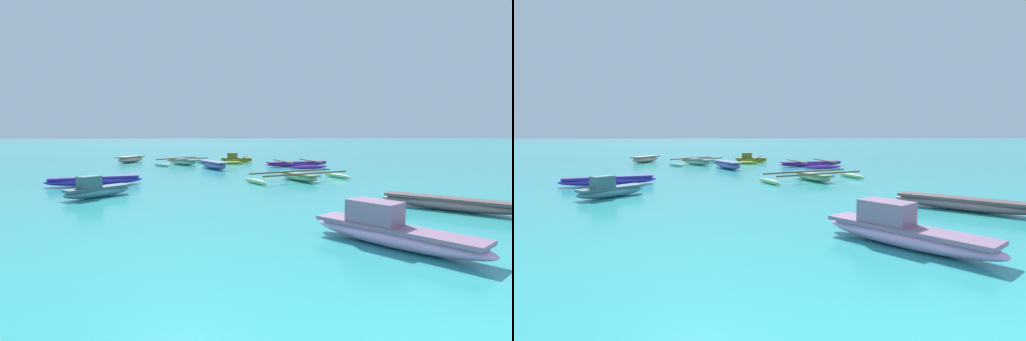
# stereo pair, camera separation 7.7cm
# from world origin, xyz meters

# --- Properties ---
(moored_boat_0) EXTENTS (3.20, 3.01, 0.35)m
(moored_boat_0) POSITION_xyz_m (4.13, 8.40, 0.20)
(moored_boat_0) COLOR gray
(moored_boat_0) RESTS_ON ground_plane
(moored_boat_1) EXTENTS (4.18, 3.97, 0.36)m
(moored_boat_1) POSITION_xyz_m (2.65, 22.51, 0.17)
(moored_boat_1) COLOR purple
(moored_boat_1) RESTS_ON ground_plane
(moored_boat_2) EXTENTS (3.69, 1.62, 0.36)m
(moored_boat_2) POSITION_xyz_m (-7.15, 14.62, 0.20)
(moored_boat_2) COLOR #4E35D2
(moored_boat_2) RESTS_ON ground_plane
(moored_boat_3) EXTENTS (2.66, 3.20, 0.82)m
(moored_boat_3) POSITION_xyz_m (1.02, 5.28, 0.29)
(moored_boat_3) COLOR #E4A2D5
(moored_boat_3) RESTS_ON ground_plane
(moored_boat_4) EXTENTS (1.94, 3.05, 0.44)m
(moored_boat_4) POSITION_xyz_m (-2.49, 21.33, 0.24)
(moored_boat_4) COLOR #5A71BD
(moored_boat_4) RESTS_ON ground_plane
(moored_boat_5) EXTENTS (2.01, 2.09, 0.73)m
(moored_boat_5) POSITION_xyz_m (-6.20, 11.59, 0.26)
(moored_boat_5) COLOR #5797A5
(moored_boat_5) RESTS_ON ground_plane
(moored_boat_6) EXTENTS (4.93, 3.55, 0.39)m
(moored_boat_6) POSITION_xyz_m (1.33, 15.36, 0.18)
(moored_boat_6) COLOR #97CE8E
(moored_boat_6) RESTS_ON ground_plane
(moored_boat_7) EXTENTS (3.67, 3.59, 0.43)m
(moored_boat_7) POSITION_xyz_m (-4.49, 24.27, 0.20)
(moored_boat_7) COLOR #8ED3B0
(moored_boat_7) RESTS_ON ground_plane
(moored_boat_8) EXTENTS (1.83, 2.50, 0.43)m
(moored_boat_8) POSITION_xyz_m (-8.28, 26.59, 0.24)
(moored_boat_8) COLOR #CEAA93
(moored_boat_8) RESTS_ON ground_plane
(moored_boat_9) EXTENTS (2.47, 4.04, 0.66)m
(moored_boat_9) POSITION_xyz_m (-0.96, 26.16, 0.21)
(moored_boat_9) COLOR #A9A51F
(moored_boat_9) RESTS_ON ground_plane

